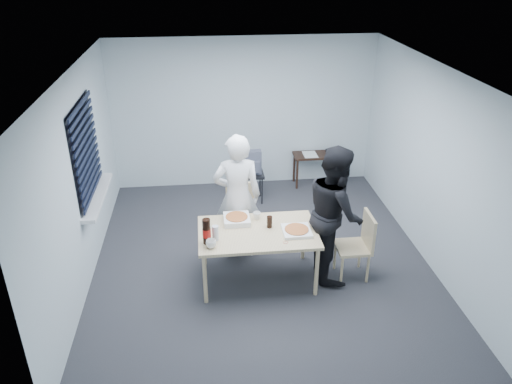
{
  "coord_description": "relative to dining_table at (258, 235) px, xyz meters",
  "views": [
    {
      "loc": [
        -0.71,
        -5.75,
        3.91
      ],
      "look_at": [
        -0.06,
        0.1,
        0.98
      ],
      "focal_mm": 35.0,
      "sensor_mm": 36.0,
      "label": 1
    }
  ],
  "objects": [
    {
      "name": "plastic_cups",
      "position": [
        -0.53,
        -0.14,
        0.15
      ],
      "size": [
        0.09,
        0.09,
        0.19
      ],
      "primitive_type": "cylinder",
      "rotation": [
        0.0,
        0.0,
        -0.09
      ],
      "color": "silver",
      "rests_on": "dining_table"
    },
    {
      "name": "person_black",
      "position": [
        0.98,
        0.06,
        0.23
      ],
      "size": [
        0.47,
        0.86,
        1.77
      ],
      "primitive_type": "imported",
      "rotation": [
        0.0,
        0.0,
        1.57
      ],
      "color": "black",
      "rests_on": "ground"
    },
    {
      "name": "black_box",
      "position": [
        1.61,
        2.78,
        -0.05
      ],
      "size": [
        0.16,
        0.13,
        0.06
      ],
      "primitive_type": "cube",
      "rotation": [
        0.0,
        0.0,
        0.25
      ],
      "color": "black",
      "rests_on": "side_table"
    },
    {
      "name": "backpack",
      "position": [
        0.17,
        2.2,
        0.04
      ],
      "size": [
        0.28,
        0.21,
        0.4
      ],
      "rotation": [
        0.0,
        0.0,
        0.29
      ],
      "color": "slate",
      "rests_on": "stool"
    },
    {
      "name": "pizza_box_b",
      "position": [
        0.48,
        -0.08,
        0.08
      ],
      "size": [
        0.35,
        0.35,
        0.05
      ],
      "rotation": [
        0.0,
        0.0,
        0.18
      ],
      "color": "white",
      "rests_on": "dining_table"
    },
    {
      "name": "person_white",
      "position": [
        -0.2,
        0.63,
        0.23
      ],
      "size": [
        0.65,
        0.42,
        1.77
      ],
      "primitive_type": "imported",
      "rotation": [
        0.0,
        0.0,
        3.14
      ],
      "color": "white",
      "rests_on": "ground"
    },
    {
      "name": "mug_b",
      "position": [
        0.02,
        0.31,
        0.11
      ],
      "size": [
        0.1,
        0.1,
        0.09
      ],
      "primitive_type": "imported",
      "color": "white",
      "rests_on": "dining_table"
    },
    {
      "name": "soda_bottle",
      "position": [
        -0.63,
        -0.2,
        0.21
      ],
      "size": [
        0.1,
        0.1,
        0.32
      ],
      "rotation": [
        0.0,
        0.0,
        0.36
      ],
      "color": "black",
      "rests_on": "dining_table"
    },
    {
      "name": "room",
      "position": [
        -2.1,
        0.86,
        0.78
      ],
      "size": [
        5.0,
        5.0,
        5.0
      ],
      "color": "#29292D",
      "rests_on": "ground"
    },
    {
      "name": "dining_table",
      "position": [
        0.0,
        0.0,
        0.0
      ],
      "size": [
        1.47,
        0.93,
        0.72
      ],
      "color": "beige",
      "rests_on": "ground"
    },
    {
      "name": "mug_a",
      "position": [
        -0.59,
        -0.31,
        0.11
      ],
      "size": [
        0.17,
        0.17,
        0.1
      ],
      "primitive_type": "imported",
      "rotation": [
        0.0,
        0.0,
        0.52
      ],
      "color": "white",
      "rests_on": "dining_table"
    },
    {
      "name": "chair_far",
      "position": [
        -0.13,
        0.96,
        -0.14
      ],
      "size": [
        0.42,
        0.42,
        0.89
      ],
      "color": "beige",
      "rests_on": "ground"
    },
    {
      "name": "side_table",
      "position": [
        1.39,
        2.74,
        -0.16
      ],
      "size": [
        0.87,
        0.39,
        0.58
      ],
      "color": "#331D13",
      "rests_on": "ground"
    },
    {
      "name": "stool",
      "position": [
        0.17,
        2.21,
        -0.26
      ],
      "size": [
        0.36,
        0.36,
        0.51
      ],
      "color": "black",
      "rests_on": "ground"
    },
    {
      "name": "rubber_band",
      "position": [
        0.3,
        -0.3,
        0.06
      ],
      "size": [
        0.07,
        0.07,
        0.0
      ],
      "primitive_type": "torus",
      "rotation": [
        0.0,
        0.0,
        -0.34
      ],
      "color": "red",
      "rests_on": "dining_table"
    },
    {
      "name": "cola_glass",
      "position": [
        0.16,
        0.08,
        0.14
      ],
      "size": [
        0.09,
        0.09,
        0.15
      ],
      "primitive_type": "cylinder",
      "rotation": [
        0.0,
        0.0,
        -0.38
      ],
      "color": "black",
      "rests_on": "dining_table"
    },
    {
      "name": "chair_right",
      "position": [
        1.3,
        -0.06,
        -0.14
      ],
      "size": [
        0.42,
        0.42,
        0.89
      ],
      "color": "beige",
      "rests_on": "ground"
    },
    {
      "name": "pizza_box_a",
      "position": [
        -0.24,
        0.26,
        0.1
      ],
      "size": [
        0.33,
        0.33,
        0.08
      ],
      "rotation": [
        0.0,
        0.0,
        0.11
      ],
      "color": "white",
      "rests_on": "dining_table"
    },
    {
      "name": "papers",
      "position": [
        1.24,
        2.73,
        -0.07
      ],
      "size": [
        0.27,
        0.35,
        0.01
      ],
      "primitive_type": "cube",
      "rotation": [
        0.0,
        0.0,
        0.12
      ],
      "color": "white",
      "rests_on": "side_table"
    }
  ]
}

